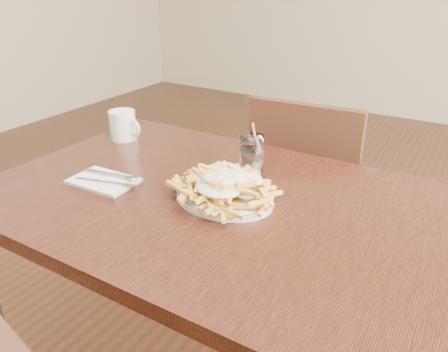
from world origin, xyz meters
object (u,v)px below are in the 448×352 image
Objects in this scene: loaded_fries at (224,180)px; coffee_mug at (123,125)px; water_glass at (251,156)px; table at (212,221)px; fries_plate at (224,198)px; chair_far at (307,192)px.

loaded_fries is 2.49× the size of coffee_mug.
water_glass is 1.19× the size of coffee_mug.
fries_plate is (0.04, -0.01, 0.09)m from table.
fries_plate is at bearing -89.81° from chair_far.
loaded_fries is 0.57m from coffee_mug.
chair_far is 0.53m from water_glass.
coffee_mug is (-0.49, 0.20, 0.13)m from table.
water_glass reaches higher than coffee_mug.
fries_plate is 0.05m from loaded_fries.
fries_plate is (0.00, -0.63, 0.26)m from chair_far.
loaded_fries is at bearing 180.00° from fries_plate.
table is at bearing 167.40° from fries_plate.
fries_plate is at bearing -82.46° from water_glass.
fries_plate is 0.20m from water_glass.
chair_far is 0.70m from loaded_fries.
water_glass is 0.51m from coffee_mug.
water_glass is at bearing 84.69° from table.
coffee_mug reaches higher than table.
water_glass is at bearing -93.14° from chair_far.
coffee_mug reaches higher than fries_plate.
fries_plate reaches higher than table.
loaded_fries is at bearing -21.37° from coffee_mug.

